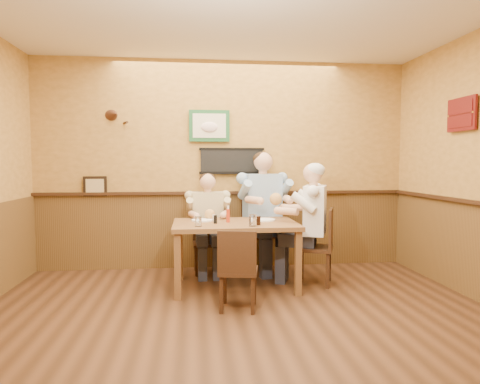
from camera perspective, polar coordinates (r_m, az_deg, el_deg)
The scene contains 17 objects.
room at distance 3.53m, azimuth 2.78°, elevation 8.09°, with size 5.02×5.03×2.81m.
dining_table at distance 4.89m, azimuth -0.65°, elevation -5.14°, with size 1.40×0.90×0.75m.
chair_back_left at distance 5.57m, azimuth -4.31°, elevation -6.65°, with size 0.37×0.37×0.81m, color #3A2212, non-canonical shape.
chair_back_right at distance 5.73m, azimuth 2.97°, elevation -5.46°, with size 0.45×0.45×0.99m, color #3A2212, non-canonical shape.
chair_right_end at distance 5.15m, azimuth 9.90°, elevation -7.11°, with size 0.41×0.41×0.89m, color #3A2212, non-canonical shape.
chair_near_side at distance 4.23m, azimuth -0.22°, elevation -10.20°, with size 0.37×0.37×0.80m, color #3A2212, non-canonical shape.
diner_tan_shirt at distance 5.54m, azimuth -4.32°, elevation -4.88°, with size 0.54×0.54×1.16m, color beige, non-canonical shape.
diner_blue_polo at distance 5.70m, azimuth 2.98°, elevation -3.37°, with size 0.65×0.65×1.41m, color #90B2D8, non-canonical shape.
diner_white_elder at distance 5.12m, azimuth 9.93°, elevation -5.00°, with size 0.59×0.59×1.28m, color white, non-canonical shape.
water_glass_left at distance 4.59m, azimuth -5.58°, elevation -3.91°, with size 0.07×0.07×0.11m, color white.
water_glass_mid at distance 4.59m, azimuth 1.72°, elevation -3.80°, with size 0.08×0.08×0.12m, color white.
cola_tumbler at distance 4.68m, azimuth 2.31°, elevation -3.82°, with size 0.07×0.07×0.10m, color black.
hot_sauce_bottle at distance 4.88m, azimuth -1.61°, elevation -3.07°, with size 0.04×0.04×0.17m, color red.
salt_shaker at distance 4.95m, azimuth -3.50°, elevation -3.48°, with size 0.03×0.03×0.08m, color silver.
pepper_shaker at distance 4.79m, azimuth -3.31°, elevation -3.66°, with size 0.04×0.04×0.09m, color black.
plate_far_left at distance 5.02m, azimuth -5.07°, elevation -3.75°, with size 0.25×0.25×0.02m, color white.
plate_far_right at distance 5.04m, azimuth 3.21°, elevation -3.71°, with size 0.27×0.27×0.02m, color white.
Camera 1 is at (-0.42, -3.31, 1.43)m, focal length 32.00 mm.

